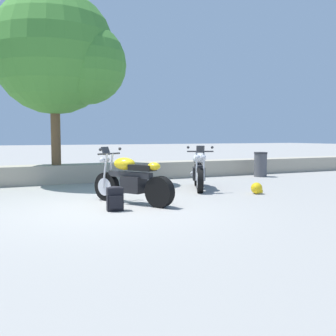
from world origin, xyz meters
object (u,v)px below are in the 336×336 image
rider_backpack (115,198)px  motorcycle_white_centre (199,171)px  trash_bin (260,164)px  motorcycle_yellow_near_left (131,181)px  leafy_tree_mid_left (61,55)px  rider_helmet (257,188)px

rider_backpack → motorcycle_white_centre: bearing=33.9°
motorcycle_white_centre → trash_bin: 4.05m
motorcycle_yellow_near_left → leafy_tree_mid_left: bearing=98.3°
rider_backpack → trash_bin: 7.60m
rider_helmet → trash_bin: (2.72, 3.28, 0.30)m
leafy_tree_mid_left → trash_bin: (6.60, -0.97, -3.35)m
rider_backpack → leafy_tree_mid_left: size_ratio=0.09×
motorcycle_white_centre → trash_bin: (3.57, 1.91, -0.05)m
leafy_tree_mid_left → rider_helmet: bearing=-47.6°
rider_helmet → leafy_tree_mid_left: 6.81m
rider_backpack → rider_helmet: (3.80, 0.62, -0.11)m
motorcycle_yellow_near_left → rider_backpack: motorcycle_yellow_near_left is taller
rider_helmet → motorcycle_yellow_near_left: bearing=-179.9°
motorcycle_white_centre → trash_bin: motorcycle_white_centre is taller
rider_backpack → rider_helmet: size_ratio=1.68×
motorcycle_white_centre → rider_backpack: size_ratio=4.05×
motorcycle_yellow_near_left → rider_backpack: bearing=-131.6°
motorcycle_white_centre → rider_backpack: motorcycle_white_centre is taller
leafy_tree_mid_left → rider_backpack: bearing=-89.1°
trash_bin → motorcycle_white_centre: bearing=-151.9°
trash_bin → rider_backpack: bearing=-149.2°
motorcycle_white_centre → leafy_tree_mid_left: leafy_tree_mid_left is taller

